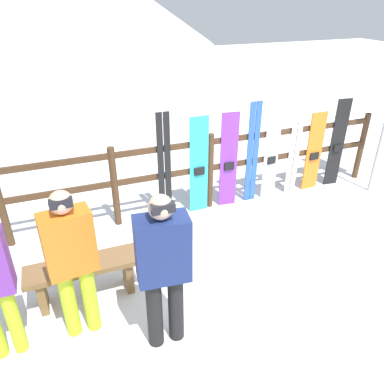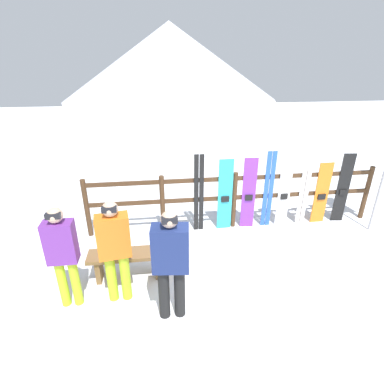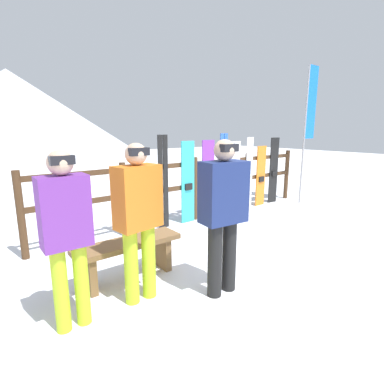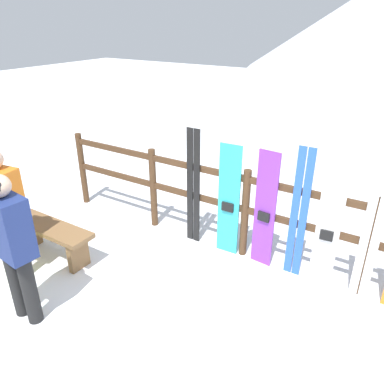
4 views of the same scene
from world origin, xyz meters
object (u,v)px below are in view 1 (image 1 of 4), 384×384
object	(u,v)px
bench	(85,272)
ski_pair_blue	(253,154)
person_navy	(163,265)
snowboard_orange	(314,152)
person_orange	(71,257)
snowboard_black_stripe	(337,144)
snowboard_cyan	(199,166)
snowboard_white	(271,156)
ski_pair_white	(294,150)
ski_pair_black	(164,168)
snowboard_purple	(229,161)

from	to	relation	value
bench	ski_pair_blue	distance (m)	3.13
person_navy	snowboard_orange	size ratio (longest dim) A/B	1.20
bench	person_orange	bearing A→B (deg)	-101.74
bench	snowboard_black_stripe	distance (m)	4.65
bench	snowboard_cyan	world-z (taller)	snowboard_cyan
snowboard_white	snowboard_orange	xyz separation A→B (m)	(0.84, -0.00, -0.06)
bench	snowboard_white	size ratio (longest dim) A/B	0.84
ski_pair_blue	snowboard_orange	xyz separation A→B (m)	(1.18, -0.00, -0.15)
snowboard_cyan	ski_pair_blue	bearing A→B (deg)	0.21
bench	snowboard_orange	xyz separation A→B (m)	(3.98, 1.33, 0.33)
snowboard_cyan	ski_pair_white	xyz separation A→B (m)	(1.69, 0.00, 0.02)
snowboard_cyan	bench	bearing A→B (deg)	-144.79
person_navy	ski_pair_blue	distance (m)	3.08
bench	snowboard_black_stripe	bearing A→B (deg)	16.68
person_navy	ski_pair_white	xyz separation A→B (m)	(2.92, 2.22, -0.16)
snowboard_black_stripe	person_orange	bearing A→B (deg)	-158.37
ski_pair_blue	snowboard_white	world-z (taller)	ski_pair_blue
person_orange	snowboard_cyan	xyz separation A→B (m)	(1.98, 1.80, -0.17)
ski_pair_black	snowboard_orange	xyz separation A→B (m)	(2.63, -0.00, -0.14)
person_navy	snowboard_black_stripe	size ratio (longest dim) A/B	1.06
snowboard_white	snowboard_black_stripe	world-z (taller)	snowboard_black_stripe
snowboard_cyan	snowboard_orange	size ratio (longest dim) A/B	1.12
snowboard_cyan	snowboard_black_stripe	size ratio (longest dim) A/B	0.99
snowboard_cyan	ski_pair_white	size ratio (longest dim) A/B	0.97
ski_pair_white	snowboard_cyan	bearing A→B (deg)	-179.89
person_orange	person_navy	bearing A→B (deg)	-29.03
snowboard_cyan	snowboard_purple	size ratio (longest dim) A/B	1.00
person_orange	person_navy	xyz separation A→B (m)	(0.75, -0.42, 0.01)
ski_pair_black	snowboard_purple	size ratio (longest dim) A/B	1.07
ski_pair_blue	snowboard_white	xyz separation A→B (m)	(0.34, -0.00, -0.08)
ski_pair_black	ski_pair_blue	world-z (taller)	ski_pair_blue
person_orange	snowboard_purple	distance (m)	3.07
person_orange	snowboard_orange	bearing A→B (deg)	23.83
snowboard_orange	ski_pair_blue	bearing A→B (deg)	179.83
snowboard_white	snowboard_purple	bearing A→B (deg)	180.00
bench	snowboard_cyan	distance (m)	2.34
snowboard_white	snowboard_orange	world-z (taller)	snowboard_white
ski_pair_blue	snowboard_black_stripe	xyz separation A→B (m)	(1.65, -0.00, -0.06)
person_orange	snowboard_black_stripe	size ratio (longest dim) A/B	1.05
snowboard_black_stripe	person_navy	bearing A→B (deg)	-149.64
snowboard_white	ski_pair_white	xyz separation A→B (m)	(0.44, 0.00, 0.04)
ski_pair_black	snowboard_purple	bearing A→B (deg)	-0.19
ski_pair_black	ski_pair_blue	xyz separation A→B (m)	(1.45, 0.00, 0.00)
ski_pair_black	ski_pair_white	world-z (taller)	ski_pair_black
snowboard_orange	snowboard_black_stripe	bearing A→B (deg)	0.02
ski_pair_blue	ski_pair_white	size ratio (longest dim) A/B	1.06
ski_pair_blue	snowboard_black_stripe	distance (m)	1.65
snowboard_cyan	snowboard_purple	world-z (taller)	snowboard_purple
ski_pair_blue	snowboard_white	bearing A→B (deg)	-0.57
bench	ski_pair_blue	world-z (taller)	ski_pair_blue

